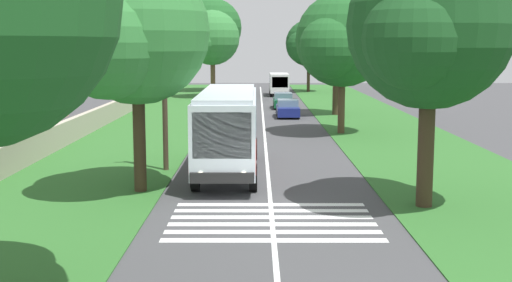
{
  "coord_description": "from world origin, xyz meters",
  "views": [
    {
      "loc": [
        -22.61,
        0.51,
        5.77
      ],
      "look_at": [
        6.37,
        0.54,
        1.6
      ],
      "focal_mm": 46.96,
      "sensor_mm": 36.0,
      "label": 1
    }
  ],
  "objects_px": {
    "trailing_minibus_0": "(279,82)",
    "roadside_tree_left_2": "(211,39)",
    "roadside_tree_left_0": "(211,29)",
    "roadside_tree_right_2": "(425,31)",
    "utility_pole": "(164,83)",
    "roadside_tree_right_3": "(307,44)",
    "trailing_car_1": "(288,109)",
    "trailing_car_2": "(283,101)",
    "roadside_tree_right_0": "(340,42)",
    "roadside_tree_left_3": "(132,37)",
    "trailing_car_3": "(245,95)",
    "coach_bus": "(228,126)",
    "roadside_tree_right_1": "(336,29)",
    "trailing_car_0": "(236,116)"
  },
  "relations": [
    {
      "from": "trailing_car_3",
      "to": "roadside_tree_right_0",
      "type": "height_order",
      "value": "roadside_tree_right_0"
    },
    {
      "from": "trailing_car_1",
      "to": "trailing_minibus_0",
      "type": "relative_size",
      "value": 0.72
    },
    {
      "from": "trailing_car_3",
      "to": "roadside_tree_right_2",
      "type": "xyz_separation_m",
      "value": [
        -45.03,
        -7.08,
        5.59
      ]
    },
    {
      "from": "trailing_minibus_0",
      "to": "roadside_tree_right_1",
      "type": "height_order",
      "value": "roadside_tree_right_1"
    },
    {
      "from": "trailing_car_0",
      "to": "roadside_tree_right_2",
      "type": "xyz_separation_m",
      "value": [
        -24.83,
        -7.37,
        5.59
      ]
    },
    {
      "from": "trailing_minibus_0",
      "to": "trailing_car_1",
      "type": "bearing_deg",
      "value": 179.84
    },
    {
      "from": "trailing_car_2",
      "to": "roadside_tree_right_1",
      "type": "bearing_deg",
      "value": -146.79
    },
    {
      "from": "trailing_car_0",
      "to": "trailing_car_2",
      "type": "xyz_separation_m",
      "value": [
        12.93,
        -3.92,
        0.0
      ]
    },
    {
      "from": "roadside_tree_left_0",
      "to": "utility_pole",
      "type": "xyz_separation_m",
      "value": [
        -53.59,
        -1.47,
        -3.68
      ]
    },
    {
      "from": "trailing_car_0",
      "to": "roadside_tree_right_1",
      "type": "height_order",
      "value": "roadside_tree_right_1"
    },
    {
      "from": "roadside_tree_right_3",
      "to": "trailing_car_0",
      "type": "bearing_deg",
      "value": 167.35
    },
    {
      "from": "trailing_car_2",
      "to": "roadside_tree_right_1",
      "type": "xyz_separation_m",
      "value": [
        -6.12,
        -4.01,
        6.42
      ]
    },
    {
      "from": "roadside_tree_left_3",
      "to": "roadside_tree_right_0",
      "type": "bearing_deg",
      "value": -30.05
    },
    {
      "from": "coach_bus",
      "to": "roadside_tree_right_1",
      "type": "relative_size",
      "value": 1.12
    },
    {
      "from": "trailing_car_3",
      "to": "roadside_tree_left_3",
      "type": "distance_m",
      "value": 43.17
    },
    {
      "from": "roadside_tree_right_3",
      "to": "utility_pole",
      "type": "relative_size",
      "value": 1.14
    },
    {
      "from": "trailing_car_0",
      "to": "roadside_tree_left_0",
      "type": "xyz_separation_m",
      "value": [
        35.62,
        4.18,
        7.05
      ]
    },
    {
      "from": "roadside_tree_left_0",
      "to": "roadside_tree_left_2",
      "type": "distance_m",
      "value": 10.23
    },
    {
      "from": "trailing_minibus_0",
      "to": "utility_pole",
      "type": "xyz_separation_m",
      "value": [
        -46.6,
        6.77,
        2.49
      ]
    },
    {
      "from": "roadside_tree_right_2",
      "to": "utility_pole",
      "type": "xyz_separation_m",
      "value": [
        6.86,
        10.08,
        -2.23
      ]
    },
    {
      "from": "coach_bus",
      "to": "roadside_tree_left_0",
      "type": "distance_m",
      "value": 54.51
    },
    {
      "from": "trailing_car_2",
      "to": "roadside_tree_right_0",
      "type": "distance_m",
      "value": 18.84
    },
    {
      "from": "trailing_car_0",
      "to": "roadside_tree_right_1",
      "type": "xyz_separation_m",
      "value": [
        6.81,
        -7.92,
        6.42
      ]
    },
    {
      "from": "trailing_car_0",
      "to": "roadside_tree_left_0",
      "type": "height_order",
      "value": "roadside_tree_left_0"
    },
    {
      "from": "roadside_tree_left_0",
      "to": "roadside_tree_right_2",
      "type": "relative_size",
      "value": 1.23
    },
    {
      "from": "roadside_tree_right_2",
      "to": "trailing_minibus_0",
      "type": "bearing_deg",
      "value": 3.55
    },
    {
      "from": "trailing_car_0",
      "to": "trailing_minibus_0",
      "type": "distance_m",
      "value": 28.93
    },
    {
      "from": "coach_bus",
      "to": "utility_pole",
      "type": "distance_m",
      "value": 3.5
    },
    {
      "from": "roadside_tree_right_1",
      "to": "trailing_car_0",
      "type": "bearing_deg",
      "value": 130.68
    },
    {
      "from": "coach_bus",
      "to": "trailing_car_3",
      "type": "relative_size",
      "value": 2.6
    },
    {
      "from": "trailing_minibus_0",
      "to": "roadside_tree_left_2",
      "type": "bearing_deg",
      "value": 112.49
    },
    {
      "from": "trailing_car_2",
      "to": "trailing_minibus_0",
      "type": "relative_size",
      "value": 0.72
    },
    {
      "from": "trailing_car_3",
      "to": "roadside_tree_left_0",
      "type": "distance_m",
      "value": 17.53
    },
    {
      "from": "trailing_car_2",
      "to": "utility_pole",
      "type": "bearing_deg",
      "value": 167.9
    },
    {
      "from": "coach_bus",
      "to": "roadside_tree_right_1",
      "type": "height_order",
      "value": "roadside_tree_right_1"
    },
    {
      "from": "roadside_tree_left_3",
      "to": "roadside_tree_right_3",
      "type": "height_order",
      "value": "roadside_tree_left_3"
    },
    {
      "from": "trailing_minibus_0",
      "to": "roadside_tree_right_3",
      "type": "xyz_separation_m",
      "value": [
        5.64,
        -3.63,
        4.29
      ]
    },
    {
      "from": "trailing_car_0",
      "to": "trailing_minibus_0",
      "type": "height_order",
      "value": "trailing_minibus_0"
    },
    {
      "from": "coach_bus",
      "to": "roadside_tree_right_1",
      "type": "bearing_deg",
      "value": -17.01
    },
    {
      "from": "roadside_tree_left_3",
      "to": "roadside_tree_right_1",
      "type": "relative_size",
      "value": 0.91
    },
    {
      "from": "trailing_car_1",
      "to": "roadside_tree_right_0",
      "type": "xyz_separation_m",
      "value": [
        -10.23,
        -2.86,
        5.27
      ]
    },
    {
      "from": "roadside_tree_left_0",
      "to": "roadside_tree_right_0",
      "type": "distance_m",
      "value": 42.05
    },
    {
      "from": "roadside_tree_right_0",
      "to": "roadside_tree_right_2",
      "type": "distance_m",
      "value": 19.93
    },
    {
      "from": "roadside_tree_left_3",
      "to": "trailing_car_2",
      "type": "bearing_deg",
      "value": -11.52
    },
    {
      "from": "roadside_tree_left_3",
      "to": "roadside_tree_right_2",
      "type": "relative_size",
      "value": 0.97
    },
    {
      "from": "trailing_car_3",
      "to": "roadside_tree_right_3",
      "type": "height_order",
      "value": "roadside_tree_right_3"
    },
    {
      "from": "trailing_minibus_0",
      "to": "roadside_tree_right_3",
      "type": "relative_size",
      "value": 0.68
    },
    {
      "from": "roadside_tree_left_3",
      "to": "roadside_tree_right_0",
      "type": "distance_m",
      "value": 20.29
    },
    {
      "from": "roadside_tree_left_0",
      "to": "roadside_tree_left_3",
      "type": "relative_size",
      "value": 1.27
    },
    {
      "from": "coach_bus",
      "to": "roadside_tree_left_2",
      "type": "relative_size",
      "value": 1.17
    }
  ]
}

